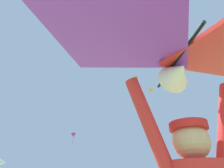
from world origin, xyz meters
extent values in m
sphere|color=tan|center=(-0.01, 0.23, 1.49)|extent=(0.23, 0.23, 0.23)
cylinder|color=red|center=(-0.01, 0.23, 1.59)|extent=(0.26, 0.26, 0.05)
cylinder|color=red|center=(-0.28, 0.25, 1.61)|extent=(0.28, 0.11, 0.62)
cylinder|color=black|center=(-0.01, 0.23, 2.10)|extent=(0.07, 0.83, 0.02)
cube|color=purple|center=(-0.52, 0.14, 2.20)|extent=(1.26, 1.20, 0.24)
cone|color=white|center=(-0.01, 0.23, 2.00)|extent=(0.25, 0.21, 0.24)
cube|color=orange|center=(-1.24, 14.44, 13.32)|extent=(1.19, 1.22, 1.37)
pyramid|color=orange|center=(11.54, 28.75, 16.80)|extent=(1.15, 1.14, 0.35)
cone|color=#DB2393|center=(-1.56, 29.73, 8.28)|extent=(0.97, 1.05, 0.76)
cylinder|color=#991867|center=(-1.56, 29.73, 7.49)|extent=(0.03, 0.03, 1.03)
cone|color=orange|center=(7.77, 25.67, 16.60)|extent=(1.86, 1.86, 1.66)
cylinder|color=#A75C15|center=(7.77, 25.67, 15.14)|extent=(0.06, 0.06, 1.89)
cone|color=white|center=(-3.42, 7.32, 2.03)|extent=(0.28, 0.24, 0.24)
camera|label=1|loc=(-0.71, -0.90, 1.25)|focal=30.72mm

